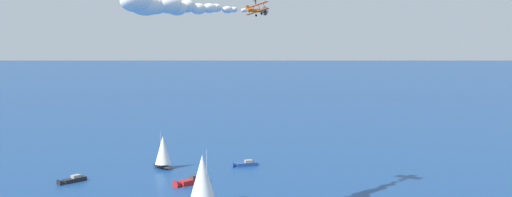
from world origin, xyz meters
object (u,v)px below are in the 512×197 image
motorboat_far_stbd (244,164)px  motorboat_ahead (189,181)px  sailboat_near_centre (203,179)px  biplane_lead (257,10)px  wingwalker_lead (255,1)px  sailboat_mid_cluster (163,152)px  motorboat_trailing (71,180)px

motorboat_far_stbd → motorboat_ahead: bearing=-81.1°
sailboat_near_centre → motorboat_ahead: (-16.88, 10.22, -5.60)m
biplane_lead → wingwalker_lead: (-0.43, 0.01, 2.11)m
motorboat_ahead → motorboat_far_stbd: bearing=98.9°
sailboat_mid_cluster → sailboat_near_centre: bearing=-25.0°
motorboat_ahead → sailboat_mid_cluster: bearing=160.5°
motorboat_far_stbd → sailboat_mid_cluster: sailboat_mid_cluster is taller
biplane_lead → wingwalker_lead: wingwalker_lead is taller
biplane_lead → sailboat_near_centre: bearing=-134.1°
sailboat_mid_cluster → wingwalker_lead: 65.86m
motorboat_far_stbd → sailboat_mid_cluster: 26.39m
motorboat_far_stbd → biplane_lead: 63.32m
motorboat_trailing → biplane_lead: bearing=21.8°
sailboat_near_centre → motorboat_ahead: 20.51m
motorboat_trailing → motorboat_ahead: size_ratio=0.79×
sailboat_near_centre → wingwalker_lead: (9.10, 9.85, 44.36)m
sailboat_near_centre → wingwalker_lead: size_ratio=9.22×
motorboat_trailing → sailboat_mid_cluster: (5.93, 29.21, 4.72)m
motorboat_trailing → biplane_lead: 74.95m
sailboat_near_centre → motorboat_trailing: 45.76m
wingwalker_lead → motorboat_ahead: bearing=179.2°
motorboat_far_stbd → motorboat_ahead: 27.58m
motorboat_far_stbd → motorboat_trailing: bearing=-114.9°
biplane_lead → sailboat_mid_cluster: bearing=170.6°
sailboat_near_centre → motorboat_ahead: bearing=148.8°
motorboat_ahead → wingwalker_lead: size_ratio=7.15×
motorboat_trailing → sailboat_mid_cluster: bearing=78.5°
sailboat_near_centre → motorboat_ahead: sailboat_near_centre is taller
motorboat_trailing → motorboat_ahead: 34.68m
motorboat_trailing → biplane_lead: biplane_lead is taller
sailboat_mid_cluster → biplane_lead: 64.75m
motorboat_ahead → motorboat_trailing: bearing=-141.2°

